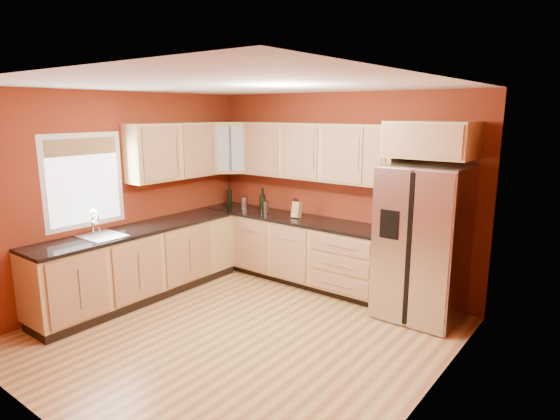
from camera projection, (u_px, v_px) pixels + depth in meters
The scene contains 23 objects.
floor at pixel (239, 334), 5.05m from camera, with size 4.00×4.00×0.00m, color #9D673D.
ceiling at pixel (234, 85), 4.51m from camera, with size 4.00×4.00×0.00m, color silver.
wall_back at pixel (337, 191), 6.33m from camera, with size 4.00×0.04×2.60m, color maroon.
wall_front at pixel (40, 267), 3.22m from camera, with size 4.00×0.04×2.60m, color maroon.
wall_left at pixel (122, 196), 5.97m from camera, with size 0.04×4.00×2.60m, color maroon.
wall_right at pixel (429, 252), 3.58m from camera, with size 0.04×4.00×2.60m, color maroon.
base_cabinets_back at pixel (291, 250), 6.60m from camera, with size 2.90×0.60×0.88m, color tan.
base_cabinets_left at pixel (140, 264), 5.97m from camera, with size 0.60×2.80×0.88m, color tan.
countertop_back at pixel (291, 218), 6.50m from camera, with size 2.90×0.62×0.04m, color black.
countertop_left at pixel (138, 230), 5.87m from camera, with size 0.62×2.80×0.04m, color black.
upper_cabinets_back at pixel (316, 152), 6.24m from camera, with size 2.30×0.33×0.75m, color tan.
upper_cabinets_left at pixel (173, 151), 6.32m from camera, with size 0.33×1.35×0.75m, color tan.
corner_upper_cabinet at pixel (230, 148), 6.96m from camera, with size 0.62×0.33×0.75m, color tan.
over_fridge_cabinet at pixel (431, 140), 5.13m from camera, with size 0.92×0.60×0.40m, color tan.
refrigerator at pixel (422, 243), 5.32m from camera, with size 0.90×0.75×1.78m, color #A6A6AA.
window at pixel (84, 181), 5.52m from camera, with size 0.03×0.90×1.00m, color white.
sink_faucet at pixel (101, 224), 5.44m from camera, with size 0.50×0.42×0.30m, color silver, non-canonical shape.
canister_left at pixel (265, 207), 6.73m from camera, with size 0.11×0.11×0.17m, color #A6A6AA.
canister_right at pixel (245, 203), 7.03m from camera, with size 0.11×0.11×0.18m, color #A6A6AA.
wine_bottle_a at pixel (229, 195), 7.19m from camera, with size 0.08×0.08×0.34m, color black, non-canonical shape.
wine_bottle_b at pixel (263, 200), 6.69m from camera, with size 0.08×0.08×0.37m, color black, non-canonical shape.
knife_block at pixel (297, 210), 6.42m from camera, with size 0.11×0.10×0.22m, color tan.
soap_dispenser at pixel (382, 223), 5.70m from camera, with size 0.06×0.06×0.19m, color silver.
Camera 1 is at (3.19, -3.43, 2.36)m, focal length 30.00 mm.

